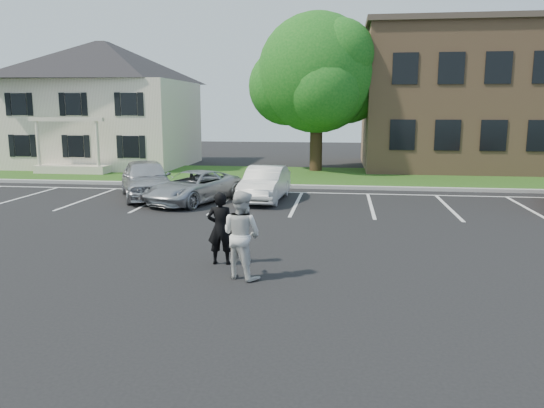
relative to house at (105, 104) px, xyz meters
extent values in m
plane|color=black|center=(13.00, -19.97, -3.83)|extent=(90.00, 90.00, 0.00)
cube|color=#969691|center=(13.00, -7.97, -3.75)|extent=(40.00, 0.30, 0.15)
cube|color=#253F17|center=(13.00, -3.97, -3.79)|extent=(44.00, 8.00, 0.08)
cube|color=silver|center=(1.80, -11.97, -3.82)|extent=(0.12, 5.20, 0.01)
cube|color=silver|center=(4.60, -11.97, -3.82)|extent=(0.12, 5.20, 0.01)
cube|color=silver|center=(7.40, -11.97, -3.82)|extent=(0.12, 5.20, 0.01)
cube|color=silver|center=(10.20, -11.97, -3.82)|extent=(0.12, 5.20, 0.01)
cube|color=silver|center=(13.00, -11.97, -3.82)|extent=(0.12, 5.20, 0.01)
cube|color=silver|center=(15.80, -11.97, -3.82)|extent=(0.12, 5.20, 0.01)
cube|color=silver|center=(18.60, -11.97, -3.82)|extent=(0.12, 5.20, 0.01)
cube|color=silver|center=(21.40, -11.97, -3.82)|extent=(0.12, 5.20, 0.01)
cube|color=silver|center=(14.40, -9.27, -3.82)|extent=(34.00, 0.12, 0.01)
cube|color=beige|center=(0.00, 0.03, -1.23)|extent=(10.00, 8.00, 5.20)
pyramid|color=black|center=(0.00, 0.03, 2.57)|extent=(10.30, 8.24, 2.40)
cube|color=beige|center=(0.00, -4.27, -3.58)|extent=(4.00, 1.60, 0.50)
cylinder|color=beige|center=(-1.70, -4.87, -2.48)|extent=(0.18, 0.18, 2.70)
cylinder|color=beige|center=(1.70, -4.87, -2.48)|extent=(0.18, 0.18, 2.70)
cube|color=beige|center=(0.00, -4.87, -0.83)|extent=(4.20, 0.25, 0.20)
cube|color=black|center=(0.00, -3.99, -2.33)|extent=(0.90, 0.06, 1.20)
cube|color=black|center=(0.00, -3.99, -0.03)|extent=(0.90, 0.06, 1.20)
cube|color=black|center=(-0.65, -3.99, -2.33)|extent=(0.32, 0.05, 1.25)
cube|color=black|center=(0.65, -3.99, -2.33)|extent=(0.32, 0.05, 1.25)
cube|color=black|center=(17.80, -3.00, -1.63)|extent=(1.30, 0.06, 1.60)
cube|color=black|center=(17.80, -3.00, 1.77)|extent=(1.30, 0.06, 1.60)
cube|color=black|center=(20.10, -3.00, -1.63)|extent=(1.30, 0.06, 1.60)
cube|color=black|center=(20.10, -3.00, 1.77)|extent=(1.30, 0.06, 1.60)
cube|color=black|center=(22.40, -3.00, -1.63)|extent=(1.30, 0.06, 1.60)
cube|color=black|center=(22.40, -3.00, 1.77)|extent=(1.30, 0.06, 1.60)
cube|color=black|center=(24.70, -3.00, -1.63)|extent=(1.30, 0.06, 1.60)
cylinder|color=black|center=(13.19, -1.54, -2.23)|extent=(0.70, 0.70, 3.20)
sphere|color=#105614|center=(13.19, -1.54, 1.67)|extent=(6.60, 6.60, 6.60)
sphere|color=#105614|center=(14.79, -0.84, 1.17)|extent=(4.60, 4.60, 4.60)
sphere|color=#105614|center=(11.49, -1.14, 0.97)|extent=(4.40, 4.40, 4.40)
sphere|color=#105614|center=(13.59, -3.04, 0.77)|extent=(4.00, 4.00, 4.00)
sphere|color=#105614|center=(12.59, 0.06, 1.97)|extent=(4.20, 4.20, 4.20)
sphere|color=#105614|center=(14.39, -2.44, 2.57)|extent=(3.80, 3.80, 3.80)
imported|color=black|center=(11.94, -20.08, -2.98)|extent=(0.64, 0.44, 1.70)
imported|color=silver|center=(12.62, -21.01, -2.88)|extent=(1.15, 1.07, 1.90)
imported|color=#B6B5BA|center=(6.83, -11.36, -3.05)|extent=(3.66, 4.91, 1.56)
imported|color=#A7AAAE|center=(9.03, -12.21, -3.22)|extent=(3.50, 4.79, 1.21)
imported|color=silver|center=(11.70, -11.38, -3.17)|extent=(1.64, 4.10, 1.33)
camera|label=1|loc=(14.71, -31.78, -0.23)|focal=35.00mm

